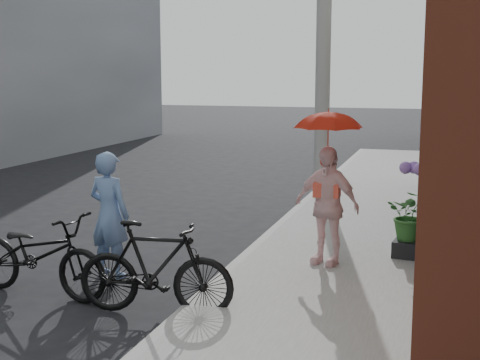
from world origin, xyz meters
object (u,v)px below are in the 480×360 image
at_px(officer, 109,215).
at_px(bike_right, 155,268).
at_px(bike_left, 39,254).
at_px(utility_pole, 324,16).
at_px(planter, 410,248).
at_px(kimono_woman, 327,205).

relative_size(officer, bike_right, 0.94).
bearing_deg(bike_left, bike_right, -88.97).
xyz_separation_m(utility_pole, planter, (1.90, -4.05, -3.27)).
xyz_separation_m(utility_pole, bike_left, (-1.98, -6.47, -3.03)).
bearing_deg(bike_right, officer, 38.41).
relative_size(utility_pole, bike_left, 3.89).
bearing_deg(bike_left, utility_pole, -10.02).
xyz_separation_m(utility_pole, bike_right, (-0.50, -6.62, -3.01)).
bearing_deg(planter, bike_left, -148.02).
distance_m(kimono_woman, planter, 1.33).
height_order(utility_pole, bike_left, utility_pole).
relative_size(bike_left, planter, 4.49).
distance_m(utility_pole, kimono_woman, 5.45).
distance_m(bike_right, planter, 3.53).
bearing_deg(officer, utility_pole, -93.20).
bearing_deg(utility_pole, kimono_woman, -78.95).
relative_size(officer, planter, 3.82).
distance_m(utility_pole, officer, 6.41).
distance_m(bike_right, kimono_woman, 2.43).
bearing_deg(kimono_woman, utility_pole, 119.79).
bearing_deg(utility_pole, officer, -105.70).
bearing_deg(officer, bike_right, 148.24).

